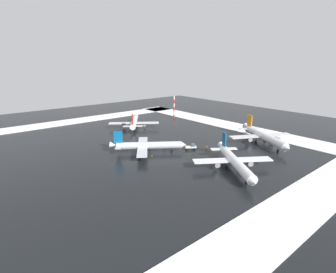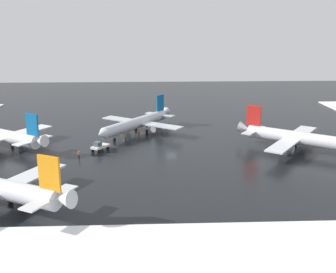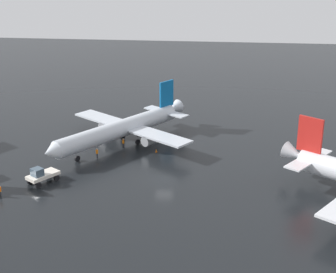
# 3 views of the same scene
# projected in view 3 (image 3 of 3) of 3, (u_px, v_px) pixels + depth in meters

# --- Properties ---
(ground_plane) EXTENTS (240.00, 240.00, 0.00)m
(ground_plane) POSITION_uv_depth(u_px,v_px,m) (164.00, 180.00, 75.48)
(ground_plane) COLOR black
(airplane_parked_portside) EXTENTS (22.96, 26.66, 9.18)m
(airplane_parked_portside) POSITION_uv_depth(u_px,v_px,m) (122.00, 128.00, 87.79)
(airplane_parked_portside) COLOR silver
(airplane_parked_portside) RESTS_ON ground_plane
(pushback_tug) EXTENTS (4.42, 5.04, 2.50)m
(pushback_tug) POSITION_uv_depth(u_px,v_px,m) (41.00, 175.00, 73.91)
(pushback_tug) COLOR silver
(pushback_tug) RESTS_ON ground_plane
(ground_crew_mid_apron) EXTENTS (0.36, 0.36, 1.71)m
(ground_crew_mid_apron) POSITION_uv_depth(u_px,v_px,m) (0.00, 191.00, 69.83)
(ground_crew_mid_apron) COLOR black
(ground_crew_mid_apron) RESTS_ON ground_plane
(ground_crew_beside_wing) EXTENTS (0.36, 0.36, 1.71)m
(ground_crew_beside_wing) POSITION_uv_depth(u_px,v_px,m) (97.00, 153.00, 82.76)
(ground_crew_beside_wing) COLOR black
(ground_crew_beside_wing) RESTS_ON ground_plane
(ground_crew_by_nose_gear) EXTENTS (0.36, 0.36, 1.71)m
(ground_crew_by_nose_gear) POSITION_uv_depth(u_px,v_px,m) (123.00, 143.00, 87.10)
(ground_crew_by_nose_gear) COLOR black
(ground_crew_by_nose_gear) RESTS_ON ground_plane
(traffic_cone_near_nose) EXTENTS (0.36, 0.36, 0.55)m
(traffic_cone_near_nose) POSITION_uv_depth(u_px,v_px,m) (156.00, 151.00, 85.56)
(traffic_cone_near_nose) COLOR orange
(traffic_cone_near_nose) RESTS_ON ground_plane
(traffic_cone_mid_line) EXTENTS (0.36, 0.36, 0.55)m
(traffic_cone_mid_line) POSITION_uv_depth(u_px,v_px,m) (98.00, 140.00, 90.15)
(traffic_cone_mid_line) COLOR orange
(traffic_cone_mid_line) RESTS_ON ground_plane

